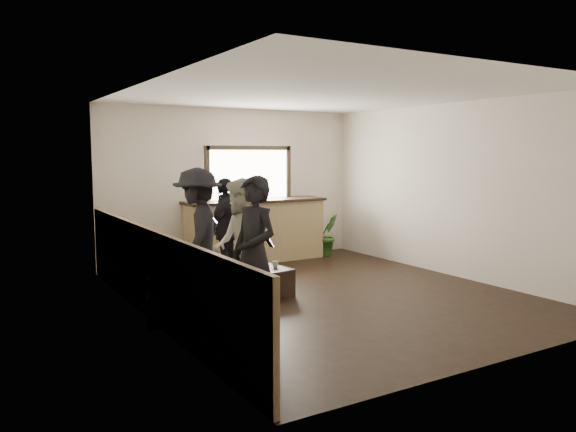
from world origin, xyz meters
TOP-DOWN VIEW (x-y plane):
  - ground at (0.00, 0.00)m, footprint 5.00×6.00m
  - room_shell at (-0.74, 0.00)m, footprint 5.01×6.01m
  - bar_counter at (0.30, 2.70)m, footprint 2.70×0.68m
  - sofa at (-2.04, 0.44)m, footprint 1.26×2.02m
  - coffee_table at (-0.71, 0.51)m, footprint 0.59×0.92m
  - cup_a at (-0.90, 0.72)m, footprint 0.17×0.17m
  - cup_b at (-0.59, 0.39)m, footprint 0.13×0.13m
  - potted_plant at (1.77, 2.48)m, footprint 0.47×0.38m
  - person_a at (-1.59, -0.90)m, footprint 0.54×0.71m
  - person_b at (-1.35, -0.06)m, footprint 0.83×0.96m
  - person_c at (-1.59, 0.78)m, footprint 1.15×1.34m
  - person_d at (-0.77, 1.63)m, footprint 0.99×0.88m

SIDE VIEW (x-z plane):
  - ground at x=0.00m, z-range -0.01..0.01m
  - coffee_table at x=-0.71m, z-range 0.00..0.39m
  - sofa at x=-2.04m, z-range 0.00..0.55m
  - potted_plant at x=1.77m, z-range 0.00..0.82m
  - cup_b at x=-0.59m, z-range 0.39..0.47m
  - cup_a at x=-0.90m, z-range 0.39..0.48m
  - bar_counter at x=0.30m, z-range -0.42..1.71m
  - person_d at x=-0.77m, z-range 0.00..1.61m
  - person_b at x=-1.35m, z-range 0.00..1.68m
  - person_a at x=-1.59m, z-range 0.00..1.75m
  - person_c at x=-1.59m, z-range 0.00..1.80m
  - room_shell at x=-0.74m, z-range 0.07..2.87m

